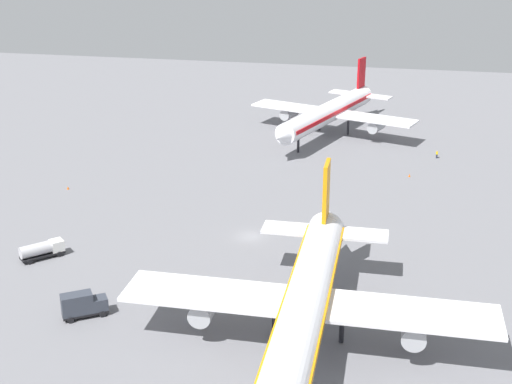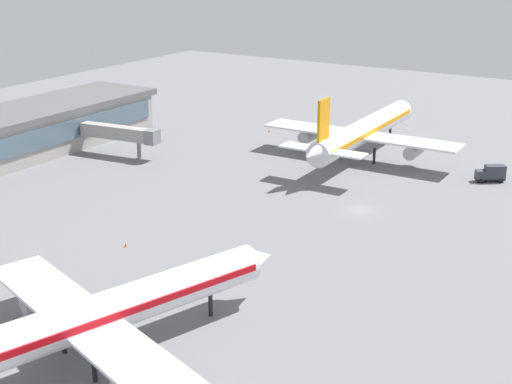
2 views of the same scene
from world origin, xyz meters
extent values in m
plane|color=slate|center=(0.00, 0.00, 0.00)|extent=(288.00, 288.00, 0.00)
cylinder|color=white|center=(-30.71, -12.94, 5.99)|extent=(45.46, 5.53, 4.99)
cone|color=white|center=(-6.51, -12.65, 6.74)|extent=(6.29, 4.07, 4.00)
cube|color=orange|center=(-30.71, -12.94, 6.37)|extent=(43.64, 5.61, 0.90)
cube|color=white|center=(-28.44, -12.91, 5.49)|extent=(7.78, 43.22, 0.45)
cylinder|color=#A5A8AD|center=(-28.29, -24.99, 3.75)|extent=(5.93, 2.82, 2.75)
cylinder|color=#A5A8AD|center=(-28.58, -0.83, 3.75)|extent=(5.93, 2.82, 2.75)
cube|color=white|center=(-10.28, -12.69, 6.49)|extent=(4.27, 17.30, 0.36)
cube|color=orange|center=(-10.28, -12.69, 12.49)|extent=(4.36, 0.59, 7.99)
cylinder|color=black|center=(-27.03, -16.89, 1.75)|extent=(0.60, 0.60, 3.50)
cylinder|color=black|center=(-27.12, -8.90, 1.75)|extent=(0.60, 0.60, 3.50)
cylinder|color=white|center=(58.53, -5.12, 5.50)|extent=(40.99, 17.58, 4.59)
cone|color=white|center=(37.46, 1.93, 5.50)|extent=(5.73, 5.59, 4.36)
cone|color=white|center=(79.60, -12.17, 6.19)|extent=(6.60, 5.30, 3.67)
cube|color=red|center=(58.53, -5.12, 5.85)|extent=(39.44, 17.14, 0.83)
cube|color=white|center=(60.50, -5.78, 5.04)|extent=(18.90, 39.67, 0.41)
cylinder|color=#A5A8AD|center=(56.98, -16.30, 3.44)|extent=(5.94, 4.11, 2.52)
cylinder|color=#A5A8AD|center=(64.02, 4.73, 3.44)|extent=(5.94, 4.11, 2.52)
cube|color=white|center=(76.32, -11.08, 5.96)|extent=(8.57, 16.21, 0.33)
cube|color=red|center=(76.32, -11.08, 11.46)|extent=(3.95, 1.74, 7.34)
cylinder|color=black|center=(44.69, -0.49, 1.61)|extent=(0.55, 0.55, 3.21)
cylinder|color=black|center=(60.53, -9.66, 1.61)|extent=(0.55, 0.55, 3.21)
cylinder|color=black|center=(62.85, -2.70, 1.61)|extent=(0.55, 0.55, 3.21)
cube|color=black|center=(-27.95, 15.02, 0.55)|extent=(4.70, 5.71, 0.30)
cube|color=#333842|center=(-26.89, 13.45, 1.50)|extent=(2.58, 2.55, 1.60)
cube|color=#3F596B|center=(-26.44, 12.77, 1.82)|extent=(1.37, 0.96, 0.90)
cube|color=#333842|center=(-28.45, 15.77, 2.00)|extent=(3.69, 4.21, 2.60)
cylinder|color=black|center=(-26.07, 13.93, 0.40)|extent=(0.69, 0.83, 0.80)
cylinder|color=black|center=(-27.65, 12.87, 0.40)|extent=(0.69, 0.83, 0.80)
cylinder|color=black|center=(-28.25, 17.18, 0.40)|extent=(0.69, 0.83, 0.80)
cylinder|color=black|center=(-29.83, 16.12, 0.40)|extent=(0.69, 0.83, 0.80)
cube|color=black|center=(-13.93, 28.26, 0.55)|extent=(5.88, 5.71, 0.30)
cube|color=white|center=(-12.29, 26.71, 1.50)|extent=(2.61, 2.62, 1.60)
cube|color=#3F596B|center=(-11.71, 26.16, 1.82)|extent=(1.16, 1.21, 0.90)
cylinder|color=#B7B7BC|center=(-14.58, 28.88, 1.60)|extent=(4.51, 4.40, 1.80)
cylinder|color=black|center=(-11.67, 27.43, 0.40)|extent=(0.79, 0.77, 0.80)
cylinder|color=black|center=(-12.98, 26.05, 0.40)|extent=(0.79, 0.77, 0.80)
cylinder|color=black|center=(-14.88, 30.47, 0.40)|extent=(0.79, 0.77, 0.80)
cylinder|color=black|center=(-16.18, 29.09, 0.40)|extent=(0.79, 0.77, 0.80)
cylinder|color=#1E2338|center=(46.80, -29.48, 0.42)|extent=(0.43, 0.43, 0.85)
cylinder|color=yellow|center=(46.80, -29.48, 1.15)|extent=(0.51, 0.51, 0.60)
sphere|color=tan|center=(46.80, -29.48, 1.56)|extent=(0.22, 0.22, 0.22)
cylinder|color=yellow|center=(46.58, -29.58, 1.15)|extent=(0.10, 0.10, 0.54)
cylinder|color=yellow|center=(47.01, -29.37, 1.15)|extent=(0.10, 0.10, 0.54)
cone|color=#EA590C|center=(13.48, 37.64, 0.30)|extent=(0.44, 0.44, 0.60)
cone|color=#EA590C|center=(33.81, -24.04, 0.30)|extent=(0.44, 0.44, 0.60)
camera|label=1|loc=(-99.33, -22.16, 46.23)|focal=49.84mm
camera|label=2|loc=(109.94, 46.43, 44.09)|focal=50.61mm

